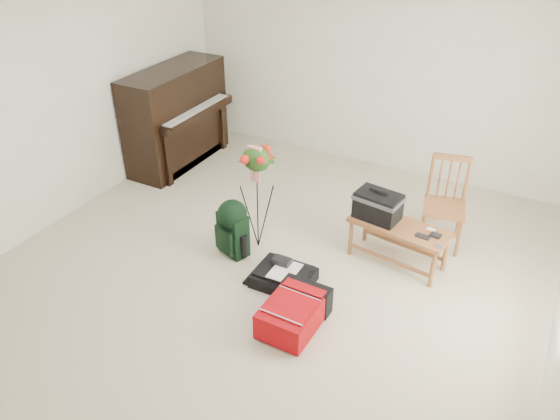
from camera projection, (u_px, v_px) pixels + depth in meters
The scene contains 11 objects.
floor at pixel (264, 276), 5.22m from camera, with size 5.00×5.50×0.01m, color #BBAF96.
ceiling at pixel (258, 2), 3.90m from camera, with size 5.00×5.50×0.01m, color white.
wall_back at pixel (375, 69), 6.62m from camera, with size 5.00×0.04×2.50m, color white.
wall_left at pixel (50, 107), 5.57m from camera, with size 0.04×5.50×2.50m, color white.
piano at pixel (177, 119), 6.98m from camera, with size 0.71×1.50×1.25m.
bench at pixel (384, 213), 5.20m from camera, with size 1.00×0.51×0.74m.
dining_chair at pixel (445, 204), 5.46m from camera, with size 0.48×0.48×0.94m.
red_suitcase at pixel (296, 309), 4.62m from camera, with size 0.44×0.64×0.27m.
black_duffel at pixel (284, 276), 5.09m from camera, with size 0.54×0.44×0.22m.
green_backpack at pixel (233, 225), 5.37m from camera, with size 0.35×0.32×0.60m.
flower_stand at pixel (257, 198), 5.35m from camera, with size 0.37×0.37×1.16m.
Camera 1 is at (2.08, -3.53, 3.30)m, focal length 35.00 mm.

